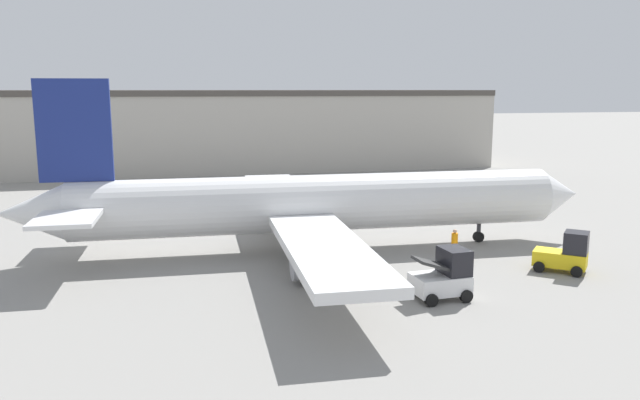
{
  "coord_description": "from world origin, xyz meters",
  "views": [
    {
      "loc": [
        -9.27,
        -37.69,
        10.2
      ],
      "look_at": [
        0.0,
        0.0,
        3.25
      ],
      "focal_mm": 35.0,
      "sensor_mm": 36.0,
      "label": 1
    }
  ],
  "objects_px": {
    "airplane": "(305,204)",
    "baggage_tug": "(565,254)",
    "ground_crew_worker": "(454,242)",
    "belt_loader_truck": "(444,276)"
  },
  "relations": [
    {
      "from": "airplane",
      "to": "baggage_tug",
      "type": "height_order",
      "value": "airplane"
    },
    {
      "from": "airplane",
      "to": "baggage_tug",
      "type": "bearing_deg",
      "value": -28.97
    },
    {
      "from": "airplane",
      "to": "baggage_tug",
      "type": "relative_size",
      "value": 12.02
    },
    {
      "from": "ground_crew_worker",
      "to": "baggage_tug",
      "type": "distance_m",
      "value": 6.36
    },
    {
      "from": "ground_crew_worker",
      "to": "belt_loader_truck",
      "type": "relative_size",
      "value": 0.64
    },
    {
      "from": "baggage_tug",
      "to": "belt_loader_truck",
      "type": "relative_size",
      "value": 1.11
    },
    {
      "from": "airplane",
      "to": "belt_loader_truck",
      "type": "distance_m",
      "value": 11.68
    },
    {
      "from": "airplane",
      "to": "belt_loader_truck",
      "type": "relative_size",
      "value": 13.32
    },
    {
      "from": "airplane",
      "to": "baggage_tug",
      "type": "xyz_separation_m",
      "value": [
        13.18,
        -8.07,
        -1.98
      ]
    },
    {
      "from": "ground_crew_worker",
      "to": "airplane",
      "type": "bearing_deg",
      "value": -109.71
    }
  ]
}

